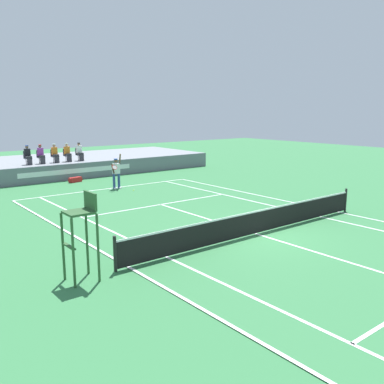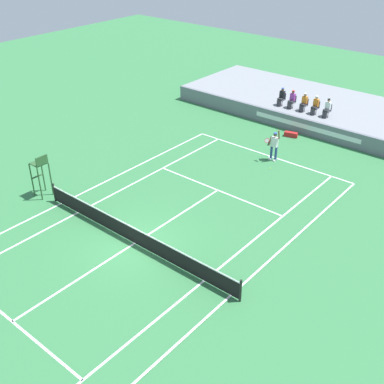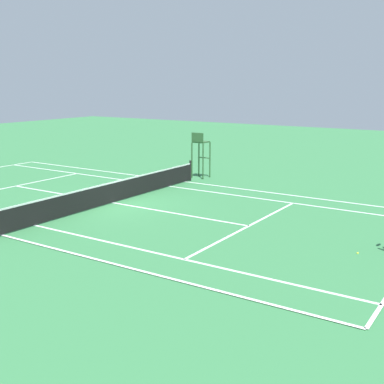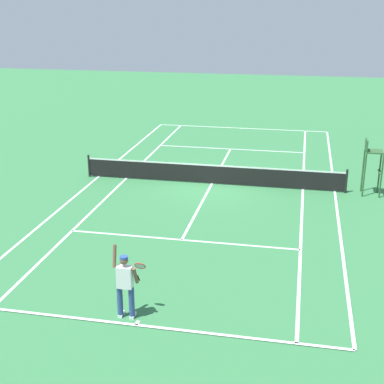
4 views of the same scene
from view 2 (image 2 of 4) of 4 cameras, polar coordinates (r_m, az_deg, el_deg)
name	(u,v)px [view 2 (image 2 of 4)]	position (r m, az deg, el deg)	size (l,w,h in m)	color
ground_plane	(134,244)	(22.75, -6.79, -6.07)	(80.00, 80.00, 0.00)	#337542
court	(134,244)	(22.75, -6.79, -6.04)	(11.08, 23.88, 0.03)	#337542
net	(134,235)	(22.45, -6.87, -4.99)	(11.98, 0.10, 1.07)	black
barrier_wall	(306,127)	(34.27, 13.27, 7.45)	(22.55, 0.25, 1.10)	slate
bleacher_platform	(332,111)	(37.64, 16.14, 9.15)	(22.55, 7.66, 1.10)	gray
spectator_seated_0	(281,97)	(36.10, 10.47, 10.91)	(0.44, 0.60, 1.26)	#474C56
spectator_seated_1	(292,100)	(35.71, 11.66, 10.58)	(0.44, 0.60, 1.26)	#474C56
spectator_seated_2	(304,103)	(35.31, 13.02, 10.20)	(0.44, 0.60, 1.26)	#474C56
spectator_seated_3	(315,105)	(34.95, 14.29, 9.83)	(0.44, 0.60, 1.26)	#474C56
spectator_seated_4	(327,108)	(34.61, 15.61, 9.45)	(0.44, 0.60, 1.26)	#474C56
tennis_player	(274,145)	(30.00, 9.62, 5.43)	(0.76, 0.62, 2.08)	navy
tennis_ball	(270,168)	(29.33, 9.16, 2.77)	(0.07, 0.07, 0.07)	#D1E533
umpire_chair	(40,170)	(26.73, -17.39, 2.50)	(0.77, 0.77, 2.44)	#2D562D
equipment_bag	(291,134)	(33.85, 11.55, 6.65)	(0.95, 0.53, 0.32)	red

